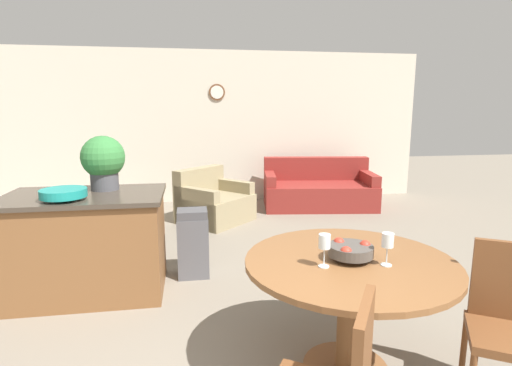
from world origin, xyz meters
name	(u,v)px	position (x,y,z in m)	size (l,w,h in m)	color
wall_back	(206,127)	(0.00, 6.27, 1.35)	(8.00, 0.09, 2.70)	beige
dining_table	(349,286)	(0.67, 1.17, 0.59)	(1.30, 1.30, 0.77)	brown
dining_chair_near_right	(509,319)	(1.47, 0.77, 0.52)	(0.58, 0.58, 0.94)	brown
fruit_bowl	(351,250)	(0.67, 1.17, 0.83)	(0.28, 0.28, 0.12)	#4C4742
wine_glass_left	(325,243)	(0.47, 1.09, 0.92)	(0.07, 0.07, 0.20)	silver
wine_glass_right	(388,242)	(0.85, 1.05, 0.92)	(0.07, 0.07, 0.20)	silver
kitchen_island	(87,244)	(-1.24, 2.64, 0.47)	(1.39, 0.87, 0.94)	brown
teal_bowl	(63,193)	(-1.34, 2.43, 0.99)	(0.37, 0.37, 0.09)	teal
potted_plant	(103,160)	(-1.09, 2.82, 1.21)	(0.40, 0.40, 0.51)	#4C4C51
trash_bin	(193,243)	(-0.29, 2.87, 0.34)	(0.31, 0.26, 0.70)	#56565B
couch	(318,190)	(1.89, 5.49, 0.29)	(1.98, 1.22, 0.83)	maroon
armchair	(213,203)	(0.03, 4.85, 0.27)	(1.26, 1.26, 0.79)	#998966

